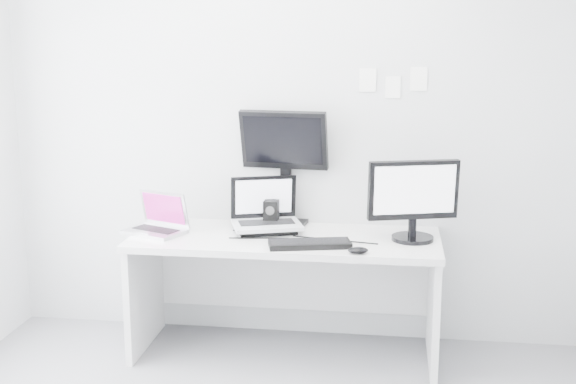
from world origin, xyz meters
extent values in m
plane|color=silver|center=(0.00, 1.60, 1.35)|extent=(3.60, 0.00, 3.60)
cube|color=silver|center=(0.00, 1.25, 0.36)|extent=(1.80, 0.70, 0.73)
cube|color=#ADADB1|center=(-0.78, 1.21, 0.86)|extent=(0.41, 0.37, 0.26)
cube|color=black|center=(-0.11, 1.42, 0.82)|extent=(0.11, 0.11, 0.18)
cube|color=silver|center=(-0.12, 1.33, 0.90)|extent=(0.48, 0.42, 0.33)
cube|color=black|center=(-0.05, 1.56, 1.09)|extent=(0.56, 0.25, 0.73)
cube|color=black|center=(0.74, 1.27, 0.97)|extent=(0.57, 0.38, 0.48)
cube|color=black|center=(0.17, 1.05, 0.75)|extent=(0.48, 0.26, 0.03)
ellipsoid|color=black|center=(0.44, 0.95, 0.75)|extent=(0.12, 0.09, 0.04)
cube|color=white|center=(0.45, 1.59, 1.62)|extent=(0.10, 0.00, 0.14)
cube|color=white|center=(0.60, 1.59, 1.58)|extent=(0.09, 0.00, 0.13)
cube|color=white|center=(0.75, 1.59, 1.63)|extent=(0.10, 0.00, 0.14)
camera|label=1|loc=(0.61, -2.99, 1.90)|focal=47.31mm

